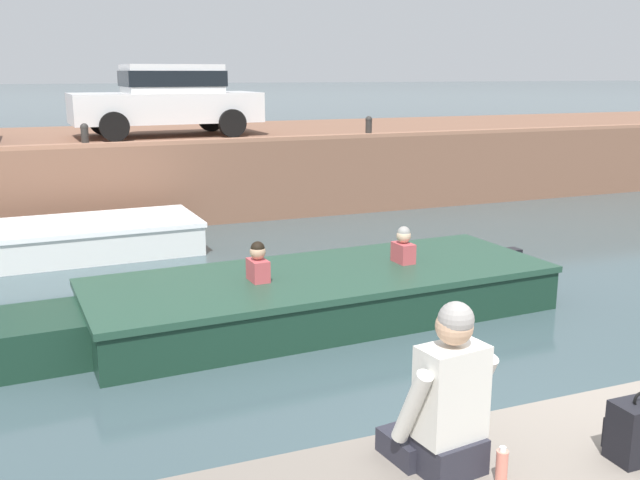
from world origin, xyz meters
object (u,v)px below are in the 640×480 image
Objects in this scene: mooring_bollard_mid at (85,134)px; person_seated_left at (445,405)px; boat_moored_west_white at (31,243)px; backpack_on_ledge at (635,431)px; car_left_inner_white at (168,97)px; bottle_drink at (502,466)px; motorboat_passing at (303,297)px; mooring_bollard_east at (369,126)px.

person_seated_left is (1.03, -11.13, -0.60)m from mooring_bollard_mid.
backpack_on_ledge is at bearing -71.88° from boat_moored_west_white.
mooring_bollard_mid is 0.46× the size of person_seated_left.
boat_moored_west_white is 5.21m from car_left_inner_white.
car_left_inner_white is 9.98× the size of backpack_on_ledge.
backpack_on_ledge is at bearing -5.03° from bottle_drink.
boat_moored_west_white is at bearing 125.37° from motorboat_passing.
person_seated_left is (-4.88, -11.13, -0.60)m from mooring_bollard_east.
mooring_bollard_east reaches higher than boat_moored_west_white.
bottle_drink reaches higher than boat_moored_west_white.
mooring_bollard_east is 12.11m from backpack_on_ledge.
mooring_bollard_east is at bearing 0.00° from mooring_bollard_mid.
person_seated_left is at bearing -77.20° from boat_moored_west_white.
car_left_inner_white is at bearing 87.07° from bottle_drink.
person_seated_left is 1.10m from backpack_on_ledge.
motorboat_passing reaches higher than boat_moored_west_white.
car_left_inner_white reaches higher than person_seated_left.
bottle_drink is at bearing -112.34° from mooring_bollard_east.
person_seated_left is at bearing -113.68° from mooring_bollard_east.
backpack_on_ledge is at bearing -108.56° from mooring_bollard_east.
mooring_bollard_mid is 1.09× the size of backpack_on_ledge.
mooring_bollard_east is at bearing 58.12° from motorboat_passing.
backpack_on_ledge is (0.83, -0.07, 0.07)m from bottle_drink.
motorboat_passing is at bearing -89.07° from car_left_inner_white.
mooring_bollard_mid reaches higher than person_seated_left.
boat_moored_west_white is 29.29× the size of bottle_drink.
mooring_bollard_east reaches higher than person_seated_left.
mooring_bollard_mid is 2.18× the size of bottle_drink.
mooring_bollard_mid is at bearing 180.00° from mooring_bollard_east.
mooring_bollard_east reaches higher than motorboat_passing.
boat_moored_west_white is 9.62m from person_seated_left.
person_seated_left is at bearing -84.73° from mooring_bollard_mid.
boat_moored_west_white is 6.19× the size of person_seated_left.
car_left_inner_white is 4.22× the size of person_seated_left.
boat_moored_west_white is at bearing 108.12° from backpack_on_ledge.
car_left_inner_white is (-0.13, 8.05, 2.20)m from motorboat_passing.
bottle_drink is at bearing -98.89° from motorboat_passing.
mooring_bollard_mid reaches higher than backpack_on_ledge.
mooring_bollard_east is (5.91, 0.00, 0.00)m from mooring_bollard_mid.
boat_moored_west_white is 5.41m from motorboat_passing.
boat_moored_west_white is at bearing -129.52° from car_left_inner_white.
mooring_bollard_mid is (-1.91, -1.83, -0.61)m from car_left_inner_white.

